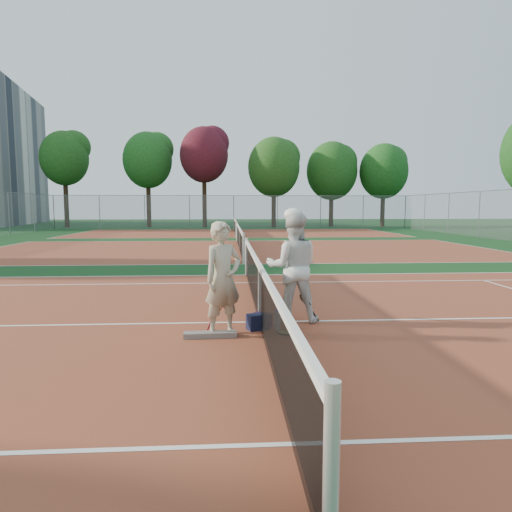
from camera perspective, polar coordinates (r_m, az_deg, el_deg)
The scene contains 23 objects.
ground at distance 8.03m, azimuth 0.45°, elevation -8.27°, with size 130.00×130.00×0.00m, color #0E3313.
court_main at distance 8.02m, azimuth 0.45°, elevation -8.25°, with size 23.77×10.97×0.01m, color brown.
court_far_a at distance 21.35m, azimuth -2.07°, elevation 0.82°, with size 23.77×10.97×0.01m, color brown.
court_far_b at distance 34.81m, azimuth -2.64°, elevation 2.90°, with size 23.77×10.97×0.01m, color brown.
net_main at distance 7.91m, azimuth 0.46°, elevation -4.69°, with size 0.10×10.98×1.02m, color black, non-canonical shape.
net_far_a at distance 21.31m, azimuth -2.07°, elevation 2.18°, with size 0.10×10.98×1.02m, color black, non-canonical shape.
net_far_b at distance 34.79m, azimuth -2.65°, elevation 3.74°, with size 0.10×10.98×1.02m, color black, non-canonical shape.
fence_back at distance 41.76m, azimuth -2.81°, elevation 5.50°, with size 32.00×0.06×3.00m, color slate, non-canonical shape.
player_a at distance 7.07m, azimuth -4.14°, elevation -2.89°, with size 0.65×0.43×1.78m, color #B5A98C.
player_b at distance 7.94m, azimuth 4.62°, elevation -1.40°, with size 0.93×0.73×1.91m, color silver.
racket_red at distance 7.44m, azimuth -4.81°, elevation -7.32°, with size 0.32×0.27×0.54m, color maroon, non-canonical shape.
racket_black_held at distance 7.95m, azimuth 6.16°, elevation -6.58°, with size 0.38×0.27×0.50m, color black, non-canonical shape.
racket_spare at distance 7.35m, azimuth 3.58°, elevation -9.53°, with size 0.60×0.27×0.03m, color black, non-canonical shape.
sports_bag_navy at distance 7.53m, azimuth 0.17°, elevation -8.23°, with size 0.32×0.22×0.26m, color black.
sports_bag_purple at distance 7.62m, azimuth 0.72°, elevation -8.09°, with size 0.30×0.21×0.25m, color #28102C.
net_cover_canvas at distance 7.15m, azimuth -5.73°, elevation -9.76°, with size 0.82×0.19×0.09m, color #65605B.
water_bottle at distance 7.52m, azimuth 2.66°, elevation -8.09°, with size 0.09×0.09×0.30m, color #C2E1F6.
tree_back_0 at distance 48.17m, azimuth -22.84°, elevation 11.15°, with size 4.50×4.50×9.18m.
tree_back_1 at distance 46.33m, azimuth -13.39°, elevation 11.54°, with size 4.72×4.72×9.19m.
tree_back_maroon at distance 45.22m, azimuth -6.53°, elevation 12.41°, with size 4.66×4.66×9.64m.
tree_back_3 at distance 44.63m, azimuth 2.25°, elevation 11.02°, with size 4.98×4.98×8.64m.
tree_back_4 at distance 46.92m, azimuth 9.46°, elevation 10.42°, with size 5.05×5.05×8.45m.
tree_back_5 at distance 48.25m, azimuth 15.67°, elevation 10.13°, with size 4.80×4.80×8.28m.
Camera 1 is at (-0.54, -7.75, 2.01)m, focal length 32.00 mm.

